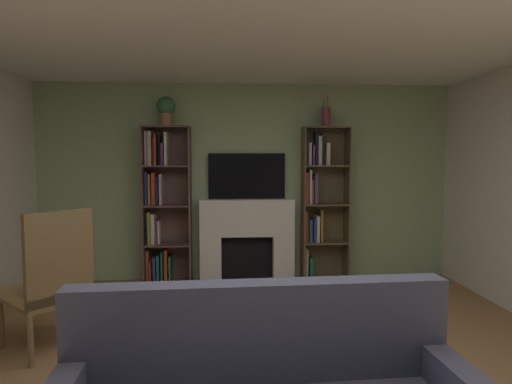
% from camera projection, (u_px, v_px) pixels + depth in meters
% --- Properties ---
extents(wall_back_accent, '(5.50, 0.06, 2.57)m').
position_uv_depth(wall_back_accent, '(247.00, 182.00, 5.96)').
color(wall_back_accent, '#98B283').
rests_on(wall_back_accent, ground_plane).
extents(fireplace, '(1.32, 0.52, 1.07)m').
position_uv_depth(fireplace, '(247.00, 238.00, 5.87)').
color(fireplace, white).
rests_on(fireplace, ground_plane).
extents(tv, '(1.00, 0.06, 0.59)m').
position_uv_depth(tv, '(247.00, 176.00, 5.89)').
color(tv, black).
rests_on(tv, fireplace).
extents(bookshelf_left, '(0.60, 0.33, 2.00)m').
position_uv_depth(bookshelf_left, '(162.00, 206.00, 5.75)').
color(bookshelf_left, brown).
rests_on(bookshelf_left, ground_plane).
extents(bookshelf_right, '(0.60, 0.31, 2.00)m').
position_uv_depth(bookshelf_right, '(319.00, 200.00, 5.90)').
color(bookshelf_right, brown).
rests_on(bookshelf_right, ground_plane).
extents(potted_plant, '(0.24, 0.24, 0.37)m').
position_uv_depth(potted_plant, '(166.00, 109.00, 5.64)').
color(potted_plant, '#9D7052').
rests_on(potted_plant, bookshelf_left).
extents(vase_with_flowers, '(0.11, 0.11, 0.42)m').
position_uv_depth(vase_with_flowers, '(326.00, 116.00, 5.78)').
color(vase_with_flowers, brown).
rests_on(vase_with_flowers, bookshelf_right).
extents(armchair, '(0.82, 0.82, 1.19)m').
position_uv_depth(armchair, '(50.00, 282.00, 3.73)').
color(armchair, brown).
rests_on(armchair, ground_plane).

